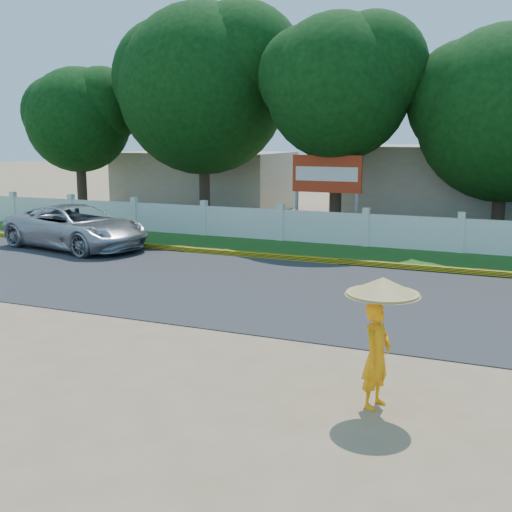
{
  "coord_description": "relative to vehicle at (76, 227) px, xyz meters",
  "views": [
    {
      "loc": [
        4.89,
        -9.43,
        3.67
      ],
      "look_at": [
        0.0,
        2.0,
        1.3
      ],
      "focal_mm": 45.0,
      "sensor_mm": 36.0,
      "label": 1
    }
  ],
  "objects": [
    {
      "name": "ground",
      "position": [
        8.56,
        -7.19,
        -0.71
      ],
      "size": [
        120.0,
        120.0,
        0.0
      ],
      "primitive_type": "plane",
      "color": "#9E8460",
      "rests_on": "ground"
    },
    {
      "name": "building_near",
      "position": [
        11.56,
        10.81,
        0.89
      ],
      "size": [
        10.0,
        6.0,
        3.2
      ],
      "primitive_type": "cube",
      "color": "#B7AD99",
      "rests_on": "ground"
    },
    {
      "name": "tree_row",
      "position": [
        10.93,
        6.95,
        4.35
      ],
      "size": [
        33.14,
        7.38,
        8.9
      ],
      "color": "#473828",
      "rests_on": "ground"
    },
    {
      "name": "billboard",
      "position": [
        6.85,
        5.1,
        1.43
      ],
      "size": [
        2.5,
        0.13,
        2.95
      ],
      "color": "gray",
      "rests_on": "ground"
    },
    {
      "name": "monk_with_parasol",
      "position": [
        11.73,
        -8.4,
        0.47
      ],
      "size": [
        1.0,
        1.0,
        1.82
      ],
      "color": "#FF9B0D",
      "rests_on": "ground"
    },
    {
      "name": "road",
      "position": [
        8.56,
        -2.69,
        -0.7
      ],
      "size": [
        60.0,
        7.0,
        0.02
      ],
      "primitive_type": "cube",
      "color": "#38383A",
      "rests_on": "ground"
    },
    {
      "name": "grass_verge",
      "position": [
        8.56,
        2.56,
        -0.69
      ],
      "size": [
        60.0,
        3.5,
        0.03
      ],
      "primitive_type": "cube",
      "color": "#2D601E",
      "rests_on": "ground"
    },
    {
      "name": "fence",
      "position": [
        8.56,
        4.01,
        -0.16
      ],
      "size": [
        40.0,
        0.1,
        1.1
      ],
      "primitive_type": "cube",
      "color": "silver",
      "rests_on": "ground"
    },
    {
      "name": "vehicle",
      "position": [
        0.0,
        0.0,
        0.0
      ],
      "size": [
        5.48,
        3.35,
        1.42
      ],
      "primitive_type": "imported",
      "rotation": [
        0.0,
        0.0,
        1.37
      ],
      "color": "#AFB0B7",
      "rests_on": "ground"
    },
    {
      "name": "building_far",
      "position": [
        -1.44,
        11.81,
        0.69
      ],
      "size": [
        8.0,
        5.0,
        2.8
      ],
      "primitive_type": "cube",
      "color": "#B7AD99",
      "rests_on": "ground"
    },
    {
      "name": "curb",
      "position": [
        8.56,
        0.86,
        -0.63
      ],
      "size": [
        40.0,
        0.18,
        0.16
      ],
      "primitive_type": "cube",
      "color": "yellow",
      "rests_on": "ground"
    }
  ]
}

